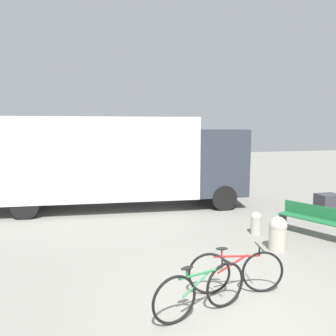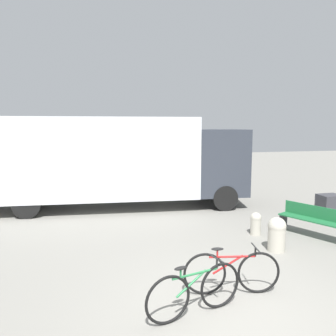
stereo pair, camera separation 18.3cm
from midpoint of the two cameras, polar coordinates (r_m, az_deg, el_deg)
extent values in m
plane|color=gray|center=(5.79, 10.36, -23.44)|extent=(60.00, 60.00, 0.00)
cube|color=silver|center=(11.94, -13.71, 1.78)|extent=(7.57, 2.92, 2.82)
cube|color=#333842|center=(12.52, 7.89, 1.18)|extent=(2.01, 2.34, 2.40)
cylinder|color=black|center=(13.62, 6.56, -3.41)|extent=(0.91, 0.36, 0.89)
cylinder|color=black|center=(11.79, 9.23, -5.12)|extent=(0.91, 0.36, 0.89)
cylinder|color=black|center=(13.39, -21.98, -4.07)|extent=(0.91, 0.36, 0.89)
cylinder|color=black|center=(11.53, -24.03, -5.94)|extent=(0.91, 0.36, 0.89)
cube|color=#1E6638|center=(9.65, 23.63, -8.26)|extent=(1.18, 1.93, 0.04)
cube|color=#1E6638|center=(9.77, 24.17, -7.08)|extent=(0.85, 1.78, 0.37)
cube|color=#2D2D33|center=(10.14, 18.86, -8.73)|extent=(0.33, 0.19, 0.45)
torus|color=black|center=(5.25, 0.06, -21.99)|extent=(0.75, 0.23, 0.76)
torus|color=black|center=(5.73, 8.98, -19.45)|extent=(0.75, 0.23, 0.76)
cylinder|color=#26723F|center=(5.34, 4.79, -17.83)|extent=(0.80, 0.24, 0.04)
cylinder|color=#26723F|center=(5.36, 4.09, -19.39)|extent=(0.54, 0.17, 0.35)
cylinder|color=#26723F|center=(5.18, 2.25, -17.86)|extent=(0.03, 0.03, 0.13)
ellipsoid|color=black|center=(5.15, 2.26, -17.02)|extent=(0.24, 0.14, 0.05)
cylinder|color=black|center=(5.52, 8.45, -16.07)|extent=(0.03, 0.03, 0.16)
cylinder|color=black|center=(5.49, 8.47, -15.30)|extent=(0.13, 0.43, 0.02)
torus|color=black|center=(6.07, 6.29, -17.81)|extent=(0.75, 0.18, 0.76)
torus|color=black|center=(6.30, 15.31, -17.04)|extent=(0.75, 0.18, 0.76)
cylinder|color=red|center=(6.05, 10.97, -14.85)|extent=(0.81, 0.19, 0.04)
cylinder|color=red|center=(6.08, 10.25, -16.15)|extent=(0.54, 0.14, 0.35)
cylinder|color=red|center=(5.96, 8.45, -14.47)|extent=(0.03, 0.03, 0.13)
ellipsoid|color=black|center=(5.93, 8.46, -13.72)|extent=(0.23, 0.13, 0.05)
cylinder|color=black|center=(6.13, 14.78, -13.83)|extent=(0.03, 0.03, 0.16)
cylinder|color=black|center=(6.10, 14.80, -13.12)|extent=(0.10, 0.44, 0.02)
cylinder|color=#B2AD9E|center=(8.39, 17.94, -11.48)|extent=(0.41, 0.41, 0.61)
sphere|color=#B2AD9E|center=(8.30, 18.02, -9.49)|extent=(0.43, 0.43, 0.43)
cylinder|color=#B2AD9E|center=(9.43, 14.52, -9.70)|extent=(0.28, 0.28, 0.48)
sphere|color=#B2AD9E|center=(9.36, 14.57, -8.31)|extent=(0.30, 0.30, 0.30)
cube|color=#38383D|center=(11.67, 25.64, -6.07)|extent=(0.69, 0.54, 0.81)
camera|label=1|loc=(0.09, -90.54, -0.07)|focal=35.00mm
camera|label=2|loc=(0.09, 89.46, 0.07)|focal=35.00mm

